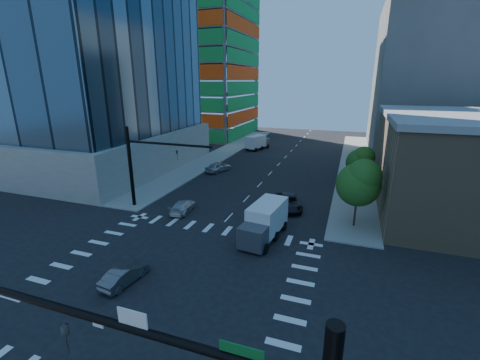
% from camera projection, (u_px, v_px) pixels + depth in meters
% --- Properties ---
extents(ground, '(160.00, 160.00, 0.00)m').
position_uv_depth(ground, '(169.00, 281.00, 23.09)').
color(ground, black).
rests_on(ground, ground).
extents(road_markings, '(20.00, 20.00, 0.01)m').
position_uv_depth(road_markings, '(169.00, 281.00, 23.09)').
color(road_markings, silver).
rests_on(road_markings, ground).
extents(sidewalk_ne, '(5.00, 60.00, 0.15)m').
position_uv_depth(sidewalk_ne, '(355.00, 164.00, 55.22)').
color(sidewalk_ne, gray).
rests_on(sidewalk_ne, ground).
extents(sidewalk_nw, '(5.00, 60.00, 0.15)m').
position_uv_depth(sidewalk_nw, '(221.00, 154.00, 63.09)').
color(sidewalk_nw, gray).
rests_on(sidewalk_nw, ground).
extents(construction_building, '(25.16, 34.50, 70.60)m').
position_uv_depth(construction_building, '(198.00, 36.00, 80.32)').
color(construction_building, gray).
rests_on(construction_building, ground).
extents(bg_building_ne, '(24.00, 30.00, 28.00)m').
position_uv_depth(bg_building_ne, '(445.00, 80.00, 60.07)').
color(bg_building_ne, '#605B56').
rests_on(bg_building_ne, ground).
extents(signal_mast_nw, '(10.20, 0.40, 9.00)m').
position_uv_depth(signal_mast_nw, '(141.00, 161.00, 34.99)').
color(signal_mast_nw, black).
rests_on(signal_mast_nw, sidewalk_nw).
extents(tree_south, '(4.16, 4.16, 6.82)m').
position_uv_depth(tree_south, '(360.00, 182.00, 30.27)').
color(tree_south, '#382316').
rests_on(tree_south, sidewalk_ne).
extents(tree_north, '(3.54, 3.52, 5.78)m').
position_uv_depth(tree_north, '(361.00, 161.00, 41.21)').
color(tree_north, '#382316').
rests_on(tree_north, sidewalk_ne).
extents(car_nb_far, '(4.19, 5.94, 1.50)m').
position_uv_depth(car_nb_far, '(289.00, 202.00, 36.13)').
color(car_nb_far, black).
rests_on(car_nb_far, ground).
extents(car_sb_near, '(2.24, 4.52, 1.26)m').
position_uv_depth(car_sb_near, '(183.00, 206.00, 35.29)').
color(car_sb_near, silver).
rests_on(car_sb_near, ground).
extents(car_sb_mid, '(3.30, 4.97, 1.57)m').
position_uv_depth(car_sb_mid, '(218.00, 167.00, 50.85)').
color(car_sb_mid, '#B5B9BE').
rests_on(car_sb_mid, ground).
extents(car_sb_cross, '(1.78, 3.98, 1.27)m').
position_uv_depth(car_sb_cross, '(125.00, 275.00, 22.77)').
color(car_sb_cross, '#4C4D51').
rests_on(car_sb_cross, ground).
extents(box_truck_near, '(3.28, 6.31, 3.17)m').
position_uv_depth(box_truck_near, '(263.00, 225.00, 28.87)').
color(box_truck_near, black).
rests_on(box_truck_near, ground).
extents(box_truck_far, '(4.09, 6.16, 2.99)m').
position_uv_depth(box_truck_far, '(258.00, 143.00, 67.56)').
color(box_truck_far, black).
rests_on(box_truck_far, ground).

